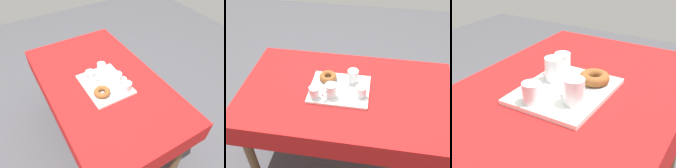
% 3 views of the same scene
% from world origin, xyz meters
% --- Properties ---
extents(ground_plane, '(6.00, 6.00, 0.00)m').
position_xyz_m(ground_plane, '(0.00, 0.00, 0.00)').
color(ground_plane, '#47474C').
extents(dining_table, '(1.47, 0.86, 0.72)m').
position_xyz_m(dining_table, '(0.00, 0.00, 0.63)').
color(dining_table, red).
rests_on(dining_table, ground).
extents(serving_tray, '(0.40, 0.32, 0.02)m').
position_xyz_m(serving_tray, '(0.05, -0.00, 0.73)').
color(serving_tray, white).
rests_on(serving_tray, dining_table).
extents(tea_mug_left, '(0.09, 0.10, 0.10)m').
position_xyz_m(tea_mug_left, '(0.10, 0.08, 0.79)').
color(tea_mug_left, white).
rests_on(tea_mug_left, serving_tray).
extents(tea_mug_right, '(0.09, 0.10, 0.10)m').
position_xyz_m(tea_mug_right, '(-0.03, -0.08, 0.79)').
color(tea_mug_right, white).
rests_on(tea_mug_right, serving_tray).
extents(water_glass_near, '(0.07, 0.07, 0.08)m').
position_xyz_m(water_glass_near, '(0.20, 0.10, 0.78)').
color(water_glass_near, white).
rests_on(water_glass_near, serving_tray).
extents(water_glass_far, '(0.07, 0.07, 0.08)m').
position_xyz_m(water_glass_far, '(-0.10, 0.05, 0.78)').
color(water_glass_far, white).
rests_on(water_glass_far, serving_tray).
extents(donut_plate_left, '(0.13, 0.13, 0.01)m').
position_xyz_m(donut_plate_left, '(0.15, -0.08, 0.74)').
color(donut_plate_left, silver).
rests_on(donut_plate_left, serving_tray).
extents(sugar_donut_left, '(0.12, 0.12, 0.04)m').
position_xyz_m(sugar_donut_left, '(0.15, -0.08, 0.77)').
color(sugar_donut_left, brown).
rests_on(sugar_donut_left, donut_plate_left).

